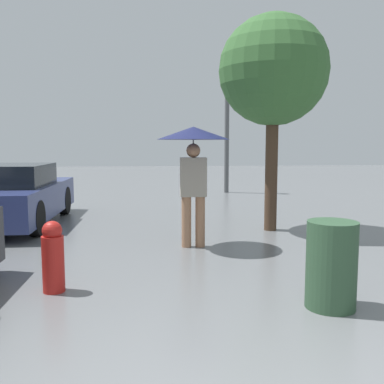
{
  "coord_description": "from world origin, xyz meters",
  "views": [
    {
      "loc": [
        -0.48,
        -1.92,
        1.62
      ],
      "look_at": [
        0.12,
        4.7,
        0.88
      ],
      "focal_mm": 40.0,
      "sensor_mm": 36.0,
      "label": 1
    }
  ],
  "objects_px": {
    "pedestrian": "(193,150)",
    "trash_bin": "(331,265)",
    "parked_car_farthest": "(14,196)",
    "tree": "(273,72)",
    "fire_hydrant": "(53,257)",
    "street_lamp": "(227,118)"
  },
  "relations": [
    {
      "from": "pedestrian",
      "to": "trash_bin",
      "type": "relative_size",
      "value": 2.17
    },
    {
      "from": "parked_car_farthest",
      "to": "tree",
      "type": "distance_m",
      "value": 5.62
    },
    {
      "from": "parked_car_farthest",
      "to": "tree",
      "type": "bearing_deg",
      "value": -11.63
    },
    {
      "from": "pedestrian",
      "to": "tree",
      "type": "xyz_separation_m",
      "value": [
        1.58,
        1.2,
        1.4
      ]
    },
    {
      "from": "parked_car_farthest",
      "to": "tree",
      "type": "relative_size",
      "value": 0.99
    },
    {
      "from": "pedestrian",
      "to": "trash_bin",
      "type": "xyz_separation_m",
      "value": [
        1.12,
        -2.65,
        -1.1
      ]
    },
    {
      "from": "street_lamp",
      "to": "fire_hydrant",
      "type": "bearing_deg",
      "value": -110.5
    },
    {
      "from": "fire_hydrant",
      "to": "parked_car_farthest",
      "type": "bearing_deg",
      "value": 112.22
    },
    {
      "from": "trash_bin",
      "to": "pedestrian",
      "type": "bearing_deg",
      "value": 112.96
    },
    {
      "from": "parked_car_farthest",
      "to": "trash_bin",
      "type": "relative_size",
      "value": 4.51
    },
    {
      "from": "tree",
      "to": "fire_hydrant",
      "type": "relative_size",
      "value": 5.01
    },
    {
      "from": "pedestrian",
      "to": "parked_car_farthest",
      "type": "relative_size",
      "value": 0.48
    },
    {
      "from": "street_lamp",
      "to": "trash_bin",
      "type": "xyz_separation_m",
      "value": [
        -0.7,
        -10.22,
        -2.04
      ]
    },
    {
      "from": "pedestrian",
      "to": "trash_bin",
      "type": "height_order",
      "value": "pedestrian"
    },
    {
      "from": "tree",
      "to": "street_lamp",
      "type": "xyz_separation_m",
      "value": [
        0.25,
        6.37,
        -0.46
      ]
    },
    {
      "from": "street_lamp",
      "to": "trash_bin",
      "type": "distance_m",
      "value": 10.44
    },
    {
      "from": "pedestrian",
      "to": "parked_car_farthest",
      "type": "distance_m",
      "value": 4.2
    },
    {
      "from": "parked_car_farthest",
      "to": "street_lamp",
      "type": "relative_size",
      "value": 0.96
    },
    {
      "from": "trash_bin",
      "to": "fire_hydrant",
      "type": "relative_size",
      "value": 1.1
    },
    {
      "from": "fire_hydrant",
      "to": "pedestrian",
      "type": "bearing_deg",
      "value": 48.25
    },
    {
      "from": "pedestrian",
      "to": "parked_car_farthest",
      "type": "xyz_separation_m",
      "value": [
        -3.43,
        2.23,
        -0.95
      ]
    },
    {
      "from": "street_lamp",
      "to": "pedestrian",
      "type": "bearing_deg",
      "value": -103.57
    }
  ]
}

